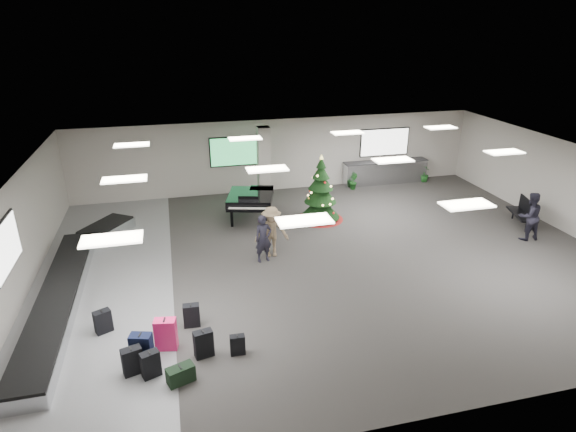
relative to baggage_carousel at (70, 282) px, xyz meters
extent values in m
plane|color=#343130|center=(7.84, 0.08, -0.21)|extent=(18.00, 18.00, 0.00)
cube|color=#B8B1A8|center=(7.84, 7.08, 1.39)|extent=(18.00, 0.02, 3.20)
cube|color=#B8B1A8|center=(7.84, -6.92, 1.39)|extent=(18.00, 0.02, 3.20)
cube|color=#B8B1A8|center=(-1.16, 0.08, 1.39)|extent=(0.02, 14.00, 3.20)
cube|color=#B8B1A8|center=(16.84, 0.08, 1.39)|extent=(0.02, 14.00, 3.20)
cube|color=silver|center=(7.84, 0.08, 2.99)|extent=(18.00, 14.00, 0.02)
cube|color=gray|center=(0.84, 0.08, -0.21)|extent=(4.00, 14.00, 0.01)
cube|color=#A49F96|center=(6.84, 5.68, 1.39)|extent=(0.50, 0.50, 3.20)
cube|color=green|center=(5.84, 7.03, 1.69)|extent=(2.20, 0.08, 1.30)
cube|color=white|center=(12.84, 7.03, 1.69)|extent=(2.40, 0.08, 1.30)
cube|color=white|center=(-1.11, -0.92, 1.69)|extent=(0.08, 2.10, 1.30)
cube|color=white|center=(1.84, -3.92, 2.93)|extent=(1.20, 0.60, 0.04)
cube|color=white|center=(1.84, 0.08, 2.93)|extent=(1.20, 0.60, 0.04)
cube|color=white|center=(1.84, 4.08, 2.93)|extent=(1.20, 0.60, 0.04)
cube|color=white|center=(5.84, -3.92, 2.93)|extent=(1.20, 0.60, 0.04)
cube|color=white|center=(5.84, 0.08, 2.93)|extent=(1.20, 0.60, 0.04)
cube|color=white|center=(5.84, 4.08, 2.93)|extent=(1.20, 0.60, 0.04)
cube|color=white|center=(9.84, -3.92, 2.93)|extent=(1.20, 0.60, 0.04)
cube|color=white|center=(9.84, 0.08, 2.93)|extent=(1.20, 0.60, 0.04)
cube|color=white|center=(9.84, 4.08, 2.93)|extent=(1.20, 0.60, 0.04)
cube|color=white|center=(13.84, 0.08, 2.93)|extent=(1.20, 0.60, 0.04)
cube|color=white|center=(13.84, 4.08, 2.93)|extent=(1.20, 0.60, 0.04)
cube|color=silver|center=(-0.16, -0.92, -0.02)|extent=(1.00, 8.00, 0.38)
cube|color=black|center=(-0.16, -0.92, 0.19)|extent=(0.95, 7.90, 0.05)
cube|color=silver|center=(0.64, 3.68, -0.02)|extent=(1.97, 2.21, 0.38)
cube|color=black|center=(0.64, 3.68, 0.19)|extent=(1.87, 2.10, 0.05)
cube|color=silver|center=(12.84, 6.73, 0.31)|extent=(4.00, 0.60, 1.05)
cube|color=#2B2B2E|center=(12.84, 6.73, 0.85)|extent=(4.05, 0.65, 0.04)
cube|color=black|center=(2.30, -4.36, 0.10)|extent=(0.45, 0.35, 0.62)
cube|color=black|center=(2.30, -4.36, 0.41)|extent=(0.07, 0.13, 0.02)
cube|color=black|center=(3.47, -3.96, 0.12)|extent=(0.47, 0.31, 0.67)
cube|color=black|center=(3.47, -3.96, 0.47)|extent=(0.06, 0.14, 0.02)
cube|color=#FF2168|center=(2.64, -3.46, 0.18)|extent=(0.54, 0.37, 0.78)
cube|color=black|center=(2.64, -3.46, 0.58)|extent=(0.06, 0.17, 0.02)
cube|color=black|center=(3.28, -2.69, 0.09)|extent=(0.42, 0.24, 0.61)
cube|color=black|center=(3.28, -2.69, 0.41)|extent=(0.04, 0.14, 0.02)
cube|color=black|center=(2.11, -3.85, 0.16)|extent=(0.54, 0.40, 0.74)
cube|color=black|center=(2.11, -3.85, 0.54)|extent=(0.08, 0.17, 0.02)
cube|color=black|center=(1.91, -4.17, 0.11)|extent=(0.48, 0.35, 0.64)
cube|color=black|center=(1.91, -4.17, 0.44)|extent=(0.07, 0.14, 0.02)
cube|color=black|center=(2.92, -4.71, -0.02)|extent=(0.65, 0.48, 0.39)
cube|color=black|center=(2.92, -4.71, 0.18)|extent=(0.09, 0.17, 0.02)
cube|color=black|center=(4.23, -4.07, 0.04)|extent=(0.35, 0.19, 0.50)
cube|color=black|center=(4.23, -4.07, 0.29)|extent=(0.03, 0.11, 0.02)
cube|color=black|center=(1.14, -2.42, 0.09)|extent=(0.46, 0.38, 0.60)
cube|color=black|center=(1.14, -2.42, 0.39)|extent=(0.09, 0.14, 0.02)
cone|color=maroon|center=(8.54, 3.24, -0.16)|extent=(1.81, 1.81, 0.11)
cylinder|color=#3F2819|center=(8.54, 3.24, 0.02)|extent=(0.11, 0.11, 0.48)
cone|color=black|center=(8.54, 3.24, 0.31)|extent=(1.52, 1.52, 0.86)
cone|color=black|center=(8.54, 3.24, 0.88)|extent=(1.24, 1.24, 0.76)
cone|color=black|center=(8.54, 3.24, 1.36)|extent=(0.95, 0.95, 0.67)
cone|color=black|center=(8.54, 3.24, 1.74)|extent=(0.67, 0.67, 0.57)
cone|color=black|center=(8.54, 3.24, 2.07)|extent=(0.38, 0.38, 0.43)
cone|color=#FFE566|center=(8.54, 3.24, 2.28)|extent=(0.15, 0.15, 0.17)
cube|color=black|center=(5.94, 3.89, 0.67)|extent=(2.10, 2.25, 0.30)
cube|color=black|center=(5.67, 2.91, 0.58)|extent=(1.58, 0.72, 0.11)
cube|color=white|center=(5.66, 2.88, 0.64)|extent=(1.38, 0.52, 0.02)
cube|color=black|center=(5.74, 3.16, 0.88)|extent=(0.73, 0.23, 0.24)
cylinder|color=black|center=(5.12, 3.34, 0.15)|extent=(0.11, 0.11, 0.73)
cylinder|color=black|center=(6.36, 2.99, 0.15)|extent=(0.11, 0.11, 0.73)
cylinder|color=black|center=(6.14, 4.61, 0.15)|extent=(0.11, 0.11, 0.73)
cube|color=black|center=(15.66, 0.87, 0.22)|extent=(0.95, 1.63, 0.06)
cylinder|color=black|center=(15.66, 0.25, -0.01)|extent=(0.06, 0.06, 0.41)
cylinder|color=black|center=(15.66, 1.49, -0.01)|extent=(0.06, 0.06, 0.41)
cube|color=black|center=(15.90, 0.87, 0.51)|extent=(0.50, 1.50, 0.52)
imported|color=black|center=(5.74, 0.35, 0.56)|extent=(0.63, 0.48, 1.55)
imported|color=#887054|center=(6.06, 0.64, 0.64)|extent=(1.16, 0.74, 1.71)
imported|color=black|center=(15.04, -0.27, 0.65)|extent=(0.87, 0.69, 1.73)
imported|color=#163F14|center=(11.08, 6.27, 0.15)|extent=(0.47, 0.50, 0.73)
imported|color=#163F14|center=(14.76, 6.50, 0.17)|extent=(0.61, 0.61, 0.77)
camera|label=1|loc=(3.15, -13.21, 7.00)|focal=30.00mm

